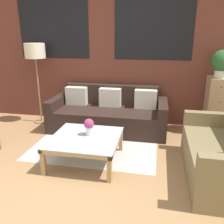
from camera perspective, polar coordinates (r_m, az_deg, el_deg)
The scene contains 9 objects.
ground_plane at distance 2.92m, azimuth -13.69°, elevation -17.79°, with size 16.00×16.00×0.00m, color #9E754C.
wall_back_brick at distance 4.70m, azimuth -2.35°, elevation 14.62°, with size 8.40×0.09×2.80m.
rug at distance 3.88m, azimuth -3.83°, elevation -7.72°, with size 1.93×1.47×0.00m.
couch_dark at distance 4.40m, azimuth -0.82°, elevation -0.56°, with size 2.11×0.88×0.78m.
coffee_table at distance 3.27m, azimuth -6.43°, elevation -6.82°, with size 0.92×0.92×0.37m.
floor_lamp at distance 4.78m, azimuth -17.99°, elevation 13.00°, with size 0.38×0.38×1.55m.
drawer_cabinet at distance 4.55m, azimuth 23.72°, elevation 1.38°, with size 0.35×0.44×1.00m.
potted_plant at distance 4.41m, azimuth 24.96°, elevation 10.82°, with size 0.36×0.36×0.46m.
flower_vase at distance 3.25m, azimuth -5.57°, elevation -3.30°, with size 0.14×0.14×0.24m.
Camera 1 is at (1.09, -2.12, 1.68)m, focal length 38.00 mm.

